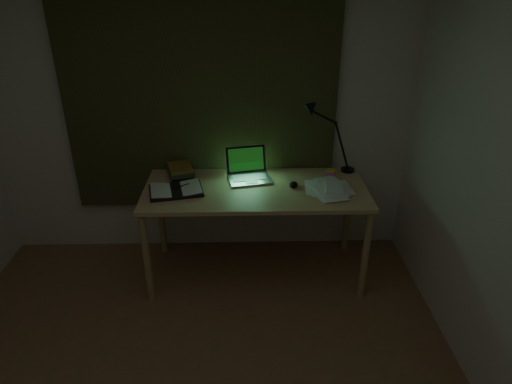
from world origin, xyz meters
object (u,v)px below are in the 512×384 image
(laptop, at_px, (250,167))
(desk_lamp, at_px, (351,137))
(desk, at_px, (256,231))
(open_textbook, at_px, (176,190))
(book_stack, at_px, (180,171))
(loose_papers, at_px, (328,187))

(laptop, distance_m, desk_lamp, 0.86)
(desk, height_order, open_textbook, open_textbook)
(desk, xyz_separation_m, book_stack, (-0.62, 0.24, 0.45))
(desk, height_order, desk_lamp, desk_lamp)
(laptop, distance_m, open_textbook, 0.61)
(laptop, bearing_deg, book_stack, 158.40)
(desk, relative_size, desk_lamp, 2.89)
(laptop, height_order, loose_papers, laptop)
(laptop, bearing_deg, open_textbook, -172.65)
(laptop, relative_size, book_stack, 1.61)
(laptop, bearing_deg, desk, -84.03)
(desk_lamp, bearing_deg, laptop, -159.91)
(desk, relative_size, book_stack, 7.37)
(laptop, xyz_separation_m, book_stack, (-0.57, 0.10, -0.07))
(open_textbook, relative_size, desk_lamp, 0.66)
(desk, bearing_deg, open_textbook, -175.05)
(desk, distance_m, book_stack, 0.80)
(open_textbook, relative_size, book_stack, 1.68)
(loose_papers, relative_size, desk_lamp, 0.54)
(desk, relative_size, laptop, 4.59)
(book_stack, relative_size, loose_papers, 0.73)
(open_textbook, bearing_deg, loose_papers, -11.02)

